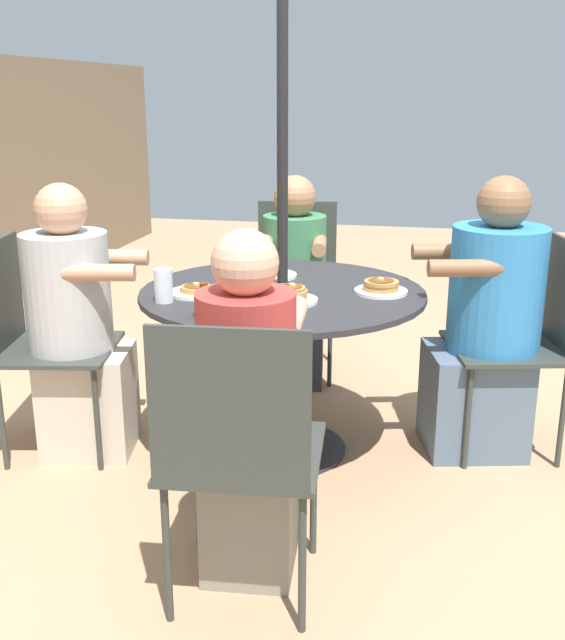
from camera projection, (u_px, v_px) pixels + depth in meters
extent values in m
plane|color=tan|center=(282.00, 449.00, 3.35)|extent=(12.00, 12.00, 0.00)
cylinder|color=#28282B|center=(282.00, 447.00, 3.35)|extent=(0.56, 0.56, 0.01)
cylinder|color=#28282B|center=(282.00, 375.00, 3.25)|extent=(0.09, 0.09, 0.71)
cylinder|color=#28282B|center=(282.00, 293.00, 3.14)|extent=(1.20, 1.20, 0.02)
cylinder|color=black|center=(282.00, 224.00, 3.06)|extent=(0.05, 0.05, 2.03)
cylinder|color=#333833|center=(330.00, 346.00, 4.00)|extent=(0.02, 0.02, 0.46)
cylinder|color=#333833|center=(256.00, 344.00, 4.03)|extent=(0.02, 0.02, 0.46)
cylinder|color=#333833|center=(331.00, 324.00, 4.39)|extent=(0.02, 0.02, 0.46)
cylinder|color=#333833|center=(263.00, 323.00, 4.41)|extent=(0.02, 0.02, 0.46)
cube|color=#333833|center=(295.00, 293.00, 4.14)|extent=(0.53, 0.53, 0.02)
cube|color=#333833|center=(297.00, 242.00, 4.28)|extent=(0.08, 0.45, 0.47)
cube|color=#3D3D42|center=(294.00, 340.00, 4.10)|extent=(0.40, 0.37, 0.46)
cylinder|color=#38754C|center=(295.00, 257.00, 4.02)|extent=(0.34, 0.34, 0.45)
sphere|color=#A3704C|center=(295.00, 197.00, 3.92)|extent=(0.22, 0.22, 0.22)
cylinder|color=#A3704C|center=(319.00, 245.00, 3.81)|extent=(0.30, 0.11, 0.07)
cylinder|color=#A3704C|center=(266.00, 244.00, 3.83)|extent=(0.30, 0.11, 0.07)
cylinder|color=#333833|center=(119.00, 384.00, 3.49)|extent=(0.02, 0.02, 0.46)
cylinder|color=#333833|center=(97.00, 419.00, 3.10)|extent=(0.02, 0.02, 0.46)
cylinder|color=#333833|center=(33.00, 383.00, 3.49)|extent=(0.02, 0.02, 0.46)
cylinder|color=#333833|center=(1.00, 419.00, 3.11)|extent=(0.02, 0.02, 0.46)
cube|color=#333833|center=(59.00, 349.00, 3.23)|extent=(0.55, 0.55, 0.02)
cube|color=#333833|center=(1.00, 295.00, 3.16)|extent=(0.44, 0.10, 0.47)
cube|color=beige|center=(89.00, 400.00, 3.30)|extent=(0.41, 0.43, 0.46)
cylinder|color=#B2B2B2|center=(68.00, 293.00, 3.15)|extent=(0.36, 0.36, 0.52)
sphere|color=tan|center=(61.00, 209.00, 3.05)|extent=(0.22, 0.22, 0.22)
cylinder|color=tan|center=(116.00, 257.00, 3.25)|extent=(0.12, 0.29, 0.07)
cylinder|color=tan|center=(99.00, 273.00, 2.98)|extent=(0.12, 0.29, 0.07)
cylinder|color=#333833|center=(198.00, 486.00, 2.58)|extent=(0.02, 0.02, 0.46)
cylinder|color=#333833|center=(314.00, 493.00, 2.53)|extent=(0.02, 0.02, 0.46)
cylinder|color=#333833|center=(167.00, 554.00, 2.20)|extent=(0.02, 0.02, 0.46)
cylinder|color=#333833|center=(302.00, 563.00, 2.15)|extent=(0.02, 0.02, 0.46)
cube|color=#333833|center=(244.00, 453.00, 2.30)|extent=(0.51, 0.51, 0.02)
cube|color=#333833|center=(229.00, 410.00, 2.01)|extent=(0.06, 0.45, 0.47)
cube|color=gray|center=(251.00, 504.00, 2.47)|extent=(0.34, 0.32, 0.46)
cylinder|color=#B73833|center=(247.00, 372.00, 2.28)|extent=(0.30, 0.30, 0.50)
sphere|color=#DBA884|center=(245.00, 263.00, 2.18)|extent=(0.20, 0.20, 0.20)
cylinder|color=#DBA884|center=(218.00, 316.00, 2.44)|extent=(0.31, 0.10, 0.07)
cylinder|color=#DBA884|center=(293.00, 319.00, 2.41)|extent=(0.31, 0.10, 0.07)
cylinder|color=#333833|center=(468.00, 418.00, 3.12)|extent=(0.02, 0.02, 0.46)
cylinder|color=#333833|center=(445.00, 383.00, 3.50)|extent=(0.02, 0.02, 0.46)
cylinder|color=#333833|center=(563.00, 417.00, 3.13)|extent=(0.02, 0.02, 0.46)
cylinder|color=#333833|center=(529.00, 382.00, 3.51)|extent=(0.02, 0.02, 0.46)
cube|color=#333833|center=(505.00, 348.00, 3.24)|extent=(0.57, 0.57, 0.02)
cube|color=#333833|center=(563.00, 294.00, 3.18)|extent=(0.44, 0.12, 0.47)
cube|color=slate|center=(474.00, 399.00, 3.31)|extent=(0.47, 0.49, 0.46)
cylinder|color=teal|center=(496.00, 290.00, 3.17)|extent=(0.40, 0.40, 0.54)
sphere|color=brown|center=(504.00, 203.00, 3.06)|extent=(0.22, 0.22, 0.22)
cylinder|color=brown|center=(465.00, 268.00, 2.97)|extent=(0.14, 0.30, 0.07)
cylinder|color=brown|center=(446.00, 252.00, 3.28)|extent=(0.14, 0.30, 0.07)
cylinder|color=white|center=(290.00, 300.00, 2.96)|extent=(0.22, 0.22, 0.01)
cylinder|color=#AD7A3D|center=(292.00, 297.00, 2.96)|extent=(0.12, 0.12, 0.01)
cylinder|color=#AD7A3D|center=(290.00, 294.00, 2.95)|extent=(0.13, 0.13, 0.01)
cylinder|color=#AD7A3D|center=(290.00, 292.00, 2.94)|extent=(0.14, 0.14, 0.01)
cylinder|color=#AD7A3D|center=(289.00, 288.00, 2.94)|extent=(0.13, 0.13, 0.01)
ellipsoid|color=brown|center=(290.00, 286.00, 2.94)|extent=(0.10, 0.10, 0.00)
cube|color=#F4E084|center=(292.00, 284.00, 2.95)|extent=(0.03, 0.03, 0.01)
cylinder|color=white|center=(196.00, 293.00, 3.07)|extent=(0.22, 0.22, 0.01)
cylinder|color=#AD7A3D|center=(197.00, 290.00, 3.07)|extent=(0.14, 0.14, 0.01)
cylinder|color=#AD7A3D|center=(196.00, 287.00, 3.06)|extent=(0.13, 0.13, 0.01)
ellipsoid|color=brown|center=(196.00, 285.00, 3.06)|extent=(0.11, 0.10, 0.00)
cube|color=#F4E084|center=(196.00, 284.00, 3.07)|extent=(0.03, 0.03, 0.01)
cylinder|color=white|center=(381.00, 291.00, 3.09)|extent=(0.22, 0.22, 0.01)
cylinder|color=#AD7A3D|center=(380.00, 288.00, 3.09)|extent=(0.15, 0.15, 0.01)
cylinder|color=#AD7A3D|center=(381.00, 285.00, 3.09)|extent=(0.15, 0.15, 0.01)
cylinder|color=#AD7A3D|center=(381.00, 282.00, 3.08)|extent=(0.14, 0.14, 0.01)
ellipsoid|color=brown|center=(381.00, 280.00, 3.08)|extent=(0.11, 0.11, 0.00)
cube|color=#F4E084|center=(381.00, 279.00, 3.08)|extent=(0.03, 0.03, 0.01)
cylinder|color=white|center=(272.00, 275.00, 3.37)|extent=(0.22, 0.22, 0.01)
cylinder|color=#AD7A3D|center=(273.00, 273.00, 3.36)|extent=(0.13, 0.13, 0.01)
cylinder|color=#AD7A3D|center=(272.00, 271.00, 3.36)|extent=(0.13, 0.13, 0.01)
cylinder|color=#AD7A3D|center=(273.00, 268.00, 3.36)|extent=(0.13, 0.13, 0.01)
cylinder|color=#AD7A3D|center=(272.00, 266.00, 3.35)|extent=(0.14, 0.14, 0.01)
ellipsoid|color=brown|center=(272.00, 265.00, 3.35)|extent=(0.10, 0.10, 0.00)
cube|color=#F4E084|center=(274.00, 263.00, 3.35)|extent=(0.03, 0.03, 0.01)
cylinder|color=#602D0F|center=(204.00, 305.00, 2.75)|extent=(0.07, 0.07, 0.09)
cylinder|color=#602D0F|center=(204.00, 288.00, 2.73)|extent=(0.03, 0.03, 0.04)
torus|color=#602D0F|center=(207.00, 299.00, 2.77)|extent=(0.05, 0.01, 0.05)
cylinder|color=beige|center=(256.00, 286.00, 3.04)|extent=(0.08, 0.08, 0.09)
cylinder|color=white|center=(256.00, 274.00, 3.02)|extent=(0.08, 0.08, 0.01)
cylinder|color=silver|center=(164.00, 286.00, 2.94)|extent=(0.07, 0.07, 0.13)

